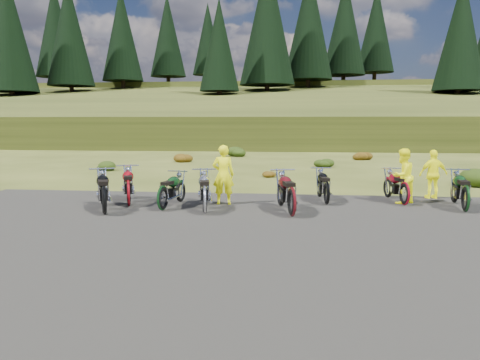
# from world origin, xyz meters

# --- Properties ---
(ground) EXTENTS (300.00, 300.00, 0.00)m
(ground) POSITION_xyz_m (0.00, 0.00, 0.00)
(ground) COLOR #384115
(ground) RESTS_ON ground
(gravel_pad) EXTENTS (20.00, 12.00, 0.04)m
(gravel_pad) POSITION_xyz_m (0.00, -2.00, 0.00)
(gravel_pad) COLOR black
(gravel_pad) RESTS_ON ground
(hill_slope) EXTENTS (300.00, 45.97, 9.37)m
(hill_slope) POSITION_xyz_m (0.00, 50.00, 0.00)
(hill_slope) COLOR #2D3712
(hill_slope) RESTS_ON ground
(hill_plateau) EXTENTS (300.00, 90.00, 9.17)m
(hill_plateau) POSITION_xyz_m (0.00, 110.00, 0.00)
(hill_plateau) COLOR #2D3712
(hill_plateau) RESTS_ON ground
(conifer_14) EXTENTS (5.28, 5.28, 14.00)m
(conifer_14) POSITION_xyz_m (-51.00, 70.00, 16.55)
(conifer_14) COLOR black
(conifer_14) RESTS_ON ground
(conifer_15) EXTENTS (7.92, 7.92, 20.00)m
(conifer_15) POSITION_xyz_m (-45.00, 76.00, 20.16)
(conifer_15) COLOR black
(conifer_15) RESTS_ON ground
(conifer_16) EXTENTS (7.48, 7.48, 19.00)m
(conifer_16) POSITION_xyz_m (-39.00, 51.00, 15.28)
(conifer_16) COLOR black
(conifer_16) RESTS_ON ground
(conifer_17) EXTENTS (7.04, 7.04, 18.00)m
(conifer_17) POSITION_xyz_m (-33.00, 57.00, 15.97)
(conifer_17) COLOR black
(conifer_17) RESTS_ON ground
(conifer_18) EXTENTS (6.60, 6.60, 17.00)m
(conifer_18) POSITION_xyz_m (-27.00, 63.00, 16.66)
(conifer_18) COLOR black
(conifer_18) RESTS_ON ground
(conifer_19) EXTENTS (6.16, 6.16, 16.00)m
(conifer_19) POSITION_xyz_m (-21.00, 69.00, 17.36)
(conifer_19) COLOR black
(conifer_19) RESTS_ON ground
(conifer_20) EXTENTS (5.72, 5.72, 15.00)m
(conifer_20) POSITION_xyz_m (-15.00, 75.00, 17.65)
(conifer_20) COLOR black
(conifer_20) RESTS_ON ground
(conifer_21) EXTENTS (5.28, 5.28, 14.00)m
(conifer_21) POSITION_xyz_m (-9.00, 50.00, 12.56)
(conifer_21) COLOR black
(conifer_21) RESTS_ON ground
(conifer_22) EXTENTS (7.92, 7.92, 20.00)m
(conifer_22) POSITION_xyz_m (-3.00, 56.00, 16.77)
(conifer_22) COLOR black
(conifer_22) RESTS_ON ground
(conifer_23) EXTENTS (7.48, 7.48, 19.00)m
(conifer_23) POSITION_xyz_m (3.00, 62.00, 17.47)
(conifer_23) COLOR black
(conifer_23) RESTS_ON ground
(conifer_24) EXTENTS (7.04, 7.04, 18.00)m
(conifer_24) POSITION_xyz_m (9.00, 68.00, 18.16)
(conifer_24) COLOR black
(conifer_24) RESTS_ON ground
(conifer_25) EXTENTS (6.60, 6.60, 17.00)m
(conifer_25) POSITION_xyz_m (15.00, 74.00, 18.66)
(conifer_25) COLOR black
(conifer_25) RESTS_ON ground
(conifer_26) EXTENTS (6.16, 6.16, 16.00)m
(conifer_26) POSITION_xyz_m (21.00, 49.00, 13.37)
(conifer_26) COLOR black
(conifer_26) RESTS_ON ground
(shrub_1) EXTENTS (1.03, 1.03, 0.61)m
(shrub_1) POSITION_xyz_m (-9.10, 11.30, 0.31)
(shrub_1) COLOR #21370D
(shrub_1) RESTS_ON ground
(shrub_2) EXTENTS (1.30, 1.30, 0.77)m
(shrub_2) POSITION_xyz_m (-6.20, 16.60, 0.38)
(shrub_2) COLOR #5E310B
(shrub_2) RESTS_ON ground
(shrub_3) EXTENTS (1.56, 1.56, 0.92)m
(shrub_3) POSITION_xyz_m (-3.30, 21.90, 0.46)
(shrub_3) COLOR #21370D
(shrub_3) RESTS_ON ground
(shrub_4) EXTENTS (0.77, 0.77, 0.45)m
(shrub_4) POSITION_xyz_m (-0.40, 9.20, 0.23)
(shrub_4) COLOR #5E310B
(shrub_4) RESTS_ON ground
(shrub_5) EXTENTS (1.03, 1.03, 0.61)m
(shrub_5) POSITION_xyz_m (2.50, 14.50, 0.31)
(shrub_5) COLOR #21370D
(shrub_5) RESTS_ON ground
(shrub_6) EXTENTS (1.30, 1.30, 0.77)m
(shrub_6) POSITION_xyz_m (5.40, 19.80, 0.38)
(shrub_6) COLOR #5E310B
(shrub_6) RESTS_ON ground
(motorcycle_0) EXTENTS (1.63, 2.39, 1.19)m
(motorcycle_0) POSITION_xyz_m (-4.37, -0.24, 0.00)
(motorcycle_0) COLOR black
(motorcycle_0) RESTS_ON ground
(motorcycle_1) EXTENTS (1.47, 2.35, 1.17)m
(motorcycle_1) POSITION_xyz_m (-4.17, 1.10, 0.00)
(motorcycle_1) COLOR maroon
(motorcycle_1) RESTS_ON ground
(motorcycle_2) EXTENTS (0.98, 2.11, 1.06)m
(motorcycle_2) POSITION_xyz_m (-2.95, 0.55, 0.00)
(motorcycle_2) COLOR #0E3313
(motorcycle_2) RESTS_ON ground
(motorcycle_3) EXTENTS (1.16, 2.33, 1.16)m
(motorcycle_3) POSITION_xyz_m (-1.65, 0.17, 0.00)
(motorcycle_3) COLOR silver
(motorcycle_3) RESTS_ON ground
(motorcycle_4) EXTENTS (1.24, 2.38, 1.19)m
(motorcycle_4) POSITION_xyz_m (0.75, 0.06, 0.00)
(motorcycle_4) COLOR #4E0D11
(motorcycle_4) RESTS_ON ground
(motorcycle_5) EXTENTS (0.89, 2.10, 1.07)m
(motorcycle_5) POSITION_xyz_m (1.81, 2.02, 0.00)
(motorcycle_5) COLOR black
(motorcycle_5) RESTS_ON ground
(motorcycle_6) EXTENTS (1.02, 2.12, 1.06)m
(motorcycle_6) POSITION_xyz_m (4.17, 2.18, 0.00)
(motorcycle_6) COLOR maroon
(motorcycle_6) RESTS_ON ground
(motorcycle_7) EXTENTS (0.96, 2.24, 1.14)m
(motorcycle_7) POSITION_xyz_m (5.63, 1.25, 0.00)
(motorcycle_7) COLOR black
(motorcycle_7) RESTS_ON ground
(person_middle) EXTENTS (0.70, 0.49, 1.84)m
(person_middle) POSITION_xyz_m (-1.36, 1.74, 0.92)
(person_middle) COLOR #FEFF0D
(person_middle) RESTS_ON ground
(person_right_a) EXTENTS (1.06, 1.04, 1.72)m
(person_right_a) POSITION_xyz_m (4.16, 2.52, 0.86)
(person_right_a) COLOR #FEFF0D
(person_right_a) RESTS_ON ground
(person_right_b) EXTENTS (1.01, 0.58, 1.62)m
(person_right_b) POSITION_xyz_m (5.40, 3.61, 0.81)
(person_right_b) COLOR #FEFF0D
(person_right_b) RESTS_ON ground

